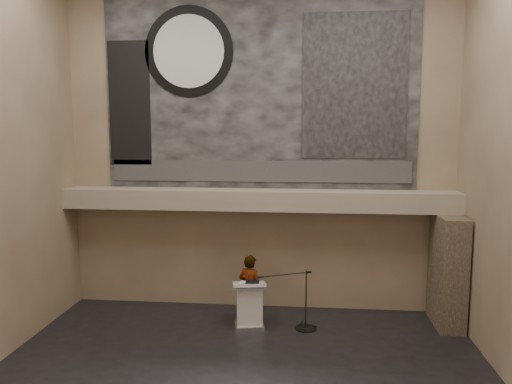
# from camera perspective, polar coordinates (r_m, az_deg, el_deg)

# --- Properties ---
(floor) EXTENTS (10.00, 10.00, 0.00)m
(floor) POSITION_cam_1_polar(r_m,az_deg,el_deg) (10.18, -1.90, -20.62)
(floor) COLOR black
(floor) RESTS_ON ground
(wall_back) EXTENTS (10.00, 0.02, 8.50)m
(wall_back) POSITION_cam_1_polar(r_m,az_deg,el_deg) (12.97, 0.35, 5.06)
(wall_back) COLOR #77604B
(wall_back) RESTS_ON floor
(wall_front) EXTENTS (10.00, 0.02, 8.50)m
(wall_front) POSITION_cam_1_polar(r_m,az_deg,el_deg) (5.08, -8.03, 1.24)
(wall_front) COLOR #77604B
(wall_front) RESTS_ON floor
(soffit) EXTENTS (10.00, 0.80, 0.50)m
(soffit) POSITION_cam_1_polar(r_m,az_deg,el_deg) (12.70, 0.18, -0.89)
(soffit) COLOR gray
(soffit) RESTS_ON wall_back
(sprinkler_left) EXTENTS (0.04, 0.04, 0.06)m
(sprinkler_left) POSITION_cam_1_polar(r_m,az_deg,el_deg) (12.94, -6.92, -2.04)
(sprinkler_left) COLOR #B2893D
(sprinkler_left) RESTS_ON soffit
(sprinkler_right) EXTENTS (0.04, 0.04, 0.06)m
(sprinkler_right) POSITION_cam_1_polar(r_m,az_deg,el_deg) (12.65, 8.76, -2.29)
(sprinkler_right) COLOR #B2893D
(sprinkler_right) RESTS_ON soffit
(banner) EXTENTS (8.00, 0.05, 5.00)m
(banner) POSITION_cam_1_polar(r_m,az_deg,el_deg) (12.96, 0.34, 11.47)
(banner) COLOR black
(banner) RESTS_ON wall_back
(banner_text_strip) EXTENTS (7.76, 0.02, 0.55)m
(banner_text_strip) POSITION_cam_1_polar(r_m,az_deg,el_deg) (12.94, 0.32, 2.39)
(banner_text_strip) COLOR #313131
(banner_text_strip) RESTS_ON banner
(banner_clock_rim) EXTENTS (2.30, 0.02, 2.30)m
(banner_clock_rim) POSITION_cam_1_polar(r_m,az_deg,el_deg) (13.32, -7.70, 15.63)
(banner_clock_rim) COLOR black
(banner_clock_rim) RESTS_ON banner
(banner_clock_face) EXTENTS (1.84, 0.02, 1.84)m
(banner_clock_face) POSITION_cam_1_polar(r_m,az_deg,el_deg) (13.30, -7.72, 15.64)
(banner_clock_face) COLOR silver
(banner_clock_face) RESTS_ON banner
(banner_building_print) EXTENTS (2.60, 0.02, 3.60)m
(banner_building_print) POSITION_cam_1_polar(r_m,az_deg,el_deg) (12.93, 11.21, 11.79)
(banner_building_print) COLOR black
(banner_building_print) RESTS_ON banner
(banner_brick_print) EXTENTS (1.10, 0.02, 3.20)m
(banner_brick_print) POSITION_cam_1_polar(r_m,az_deg,el_deg) (13.65, -14.25, 9.78)
(banner_brick_print) COLOR black
(banner_brick_print) RESTS_ON banner
(stone_pier) EXTENTS (0.60, 1.40, 2.70)m
(stone_pier) POSITION_cam_1_polar(r_m,az_deg,el_deg) (13.00, 21.06, -8.40)
(stone_pier) COLOR #413328
(stone_pier) RESTS_ON floor
(lectern) EXTENTS (0.86, 0.69, 1.14)m
(lectern) POSITION_cam_1_polar(r_m,az_deg,el_deg) (12.27, -0.78, -12.76)
(lectern) COLOR silver
(lectern) RESTS_ON floor
(binder) EXTENTS (0.33, 0.27, 0.04)m
(binder) POSITION_cam_1_polar(r_m,az_deg,el_deg) (12.07, -0.42, -10.28)
(binder) COLOR black
(binder) RESTS_ON lectern
(papers) EXTENTS (0.26, 0.31, 0.00)m
(papers) POSITION_cam_1_polar(r_m,az_deg,el_deg) (12.10, -1.44, -10.30)
(papers) COLOR silver
(papers) RESTS_ON lectern
(speaker_person) EXTENTS (0.73, 0.62, 1.70)m
(speaker_person) POSITION_cam_1_polar(r_m,az_deg,el_deg) (12.46, -0.67, -11.00)
(speaker_person) COLOR silver
(speaker_person) RESTS_ON floor
(mic_stand) EXTENTS (1.37, 0.78, 1.43)m
(mic_stand) POSITION_cam_1_polar(r_m,az_deg,el_deg) (12.33, 5.51, -14.40)
(mic_stand) COLOR black
(mic_stand) RESTS_ON floor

